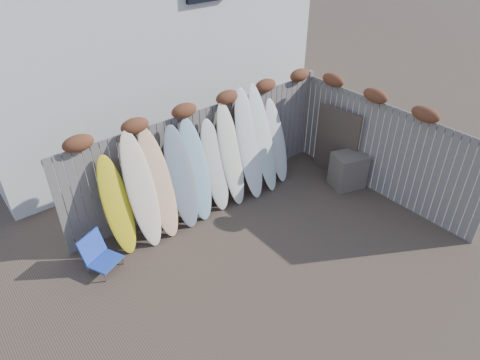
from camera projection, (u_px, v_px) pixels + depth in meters
ground at (281, 255)px, 7.73m from camera, size 80.00×80.00×0.00m
back_fence at (206, 146)px, 8.66m from camera, size 6.05×0.28×2.24m
right_fence at (382, 144)px, 8.80m from camera, size 0.28×4.40×2.24m
house at (121, 4)px, 10.43m from camera, size 8.50×5.50×6.33m
beach_chair at (98, 254)px, 7.31m from camera, size 0.67×0.69×0.66m
wooden_crate at (348, 170)px, 9.37m from camera, size 0.80×0.73×0.78m
lattice_panel at (336, 143)px, 9.58m from camera, size 0.18×1.05×1.58m
surfboard_0 at (117, 206)px, 7.45m from camera, size 0.50×0.66×1.81m
surfboard_1 at (141, 191)px, 7.56m from camera, size 0.55×0.77×2.12m
surfboard_2 at (159, 184)px, 7.77m from camera, size 0.56×0.75×2.07m
surfboard_3 at (181, 178)px, 8.03m from camera, size 0.60×0.75×1.98m
surfboard_4 at (196, 171)px, 8.22m from camera, size 0.60×0.76×2.00m
surfboard_5 at (215, 166)px, 8.51m from camera, size 0.55×0.70×1.85m
surfboard_6 at (231, 155)px, 8.63m from camera, size 0.53×0.78×2.09m
surfboard_7 at (249, 145)px, 8.80m from camera, size 0.59×0.84×2.26m
surfboard_8 at (263, 139)px, 8.99m from camera, size 0.56×0.83×2.27m
surfboard_9 at (276, 141)px, 9.37m from camera, size 0.50×0.68×1.84m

